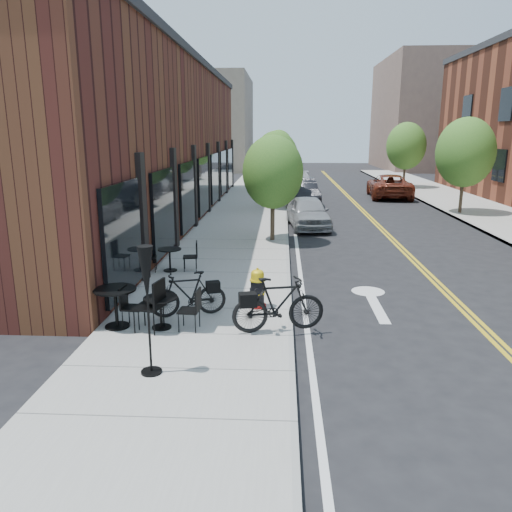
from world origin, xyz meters
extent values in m
plane|color=black|center=(0.00, 0.00, 0.00)|extent=(120.00, 120.00, 0.00)
cube|color=#9E9B93|center=(-2.00, 10.00, 0.06)|extent=(4.00, 70.00, 0.12)
cube|color=#411815|center=(-6.50, 14.00, 3.50)|extent=(5.00, 28.00, 7.00)
cube|color=#726656|center=(-8.00, 48.00, 5.00)|extent=(8.00, 14.00, 10.00)
cube|color=brown|center=(16.00, 50.00, 6.00)|extent=(10.00, 16.00, 12.00)
cylinder|color=#382B1E|center=(-0.60, 9.00, 0.93)|extent=(0.16, 0.16, 1.61)
ellipsoid|color=#326C22|center=(-0.60, 9.00, 2.61)|extent=(2.20, 2.20, 2.64)
cylinder|color=#382B1E|center=(-0.60, 17.00, 0.96)|extent=(0.16, 0.16, 1.68)
ellipsoid|color=#326C22|center=(-0.60, 17.00, 2.72)|extent=(2.30, 2.30, 2.76)
cylinder|color=#382B1E|center=(-0.60, 25.00, 0.91)|extent=(0.16, 0.16, 1.57)
ellipsoid|color=#326C22|center=(-0.60, 25.00, 2.54)|extent=(2.10, 2.10, 2.52)
cylinder|color=#382B1E|center=(-0.60, 33.00, 0.98)|extent=(0.16, 0.16, 1.71)
ellipsoid|color=#326C22|center=(-0.60, 33.00, 2.79)|extent=(2.40, 2.40, 2.88)
cylinder|color=#382B1E|center=(8.60, 16.00, 1.03)|extent=(0.16, 0.16, 1.82)
ellipsoid|color=#326C22|center=(8.60, 16.00, 3.06)|extent=(2.80, 2.80, 3.36)
cylinder|color=#382B1E|center=(8.60, 28.00, 1.03)|extent=(0.16, 0.16, 1.82)
ellipsoid|color=#326C22|center=(8.60, 28.00, 3.06)|extent=(2.80, 2.80, 3.36)
cylinder|color=maroon|center=(-0.79, 1.64, 0.15)|extent=(0.51, 0.51, 0.06)
cylinder|color=black|center=(-0.79, 1.64, 0.45)|extent=(0.39, 0.39, 0.60)
cylinder|color=yellow|center=(-0.79, 1.64, 0.76)|extent=(0.44, 0.44, 0.04)
cylinder|color=yellow|center=(-0.79, 1.64, 0.84)|extent=(0.38, 0.38, 0.14)
ellipsoid|color=yellow|center=(-0.79, 1.64, 0.92)|extent=(0.37, 0.37, 0.17)
cylinder|color=yellow|center=(-0.79, 1.64, 1.01)|extent=(0.06, 0.06, 0.06)
imported|color=black|center=(-2.25, 0.99, 0.61)|extent=(1.71, 0.93, 0.99)
imported|color=black|center=(-0.30, 0.23, 0.68)|extent=(1.95, 0.96, 1.13)
cylinder|color=black|center=(-2.68, 0.26, 0.13)|extent=(0.43, 0.43, 0.03)
cylinder|color=black|center=(-2.68, 0.26, 0.44)|extent=(0.06, 0.06, 0.63)
cylinder|color=black|center=(-2.68, 0.26, 0.76)|extent=(0.74, 0.74, 0.03)
cylinder|color=black|center=(-3.60, 0.27, 0.14)|extent=(0.59, 0.59, 0.03)
cylinder|color=black|center=(-3.60, 0.27, 0.52)|extent=(0.08, 0.08, 0.79)
cylinder|color=black|center=(-3.60, 0.27, 0.92)|extent=(1.02, 1.02, 0.03)
cylinder|color=black|center=(-3.45, 4.56, 0.13)|extent=(0.44, 0.44, 0.03)
cylinder|color=black|center=(-3.45, 4.56, 0.44)|extent=(0.06, 0.06, 0.62)
cylinder|color=black|center=(-3.45, 4.56, 0.76)|extent=(0.77, 0.77, 0.03)
cylinder|color=black|center=(-2.39, -1.68, 0.14)|extent=(0.35, 0.35, 0.04)
cylinder|color=black|center=(-2.39, -1.68, 1.19)|extent=(0.04, 0.04, 2.09)
cone|color=black|center=(-2.39, -1.68, 1.82)|extent=(0.25, 0.25, 0.92)
imported|color=gray|center=(0.86, 12.12, 0.67)|extent=(1.99, 4.10, 1.35)
imported|color=black|center=(0.80, 18.85, 0.76)|extent=(2.06, 4.73, 1.51)
imported|color=#B3B3B8|center=(0.86, 24.94, 0.69)|extent=(2.08, 4.82, 1.38)
imported|color=maroon|center=(6.47, 22.74, 0.73)|extent=(2.80, 5.43, 1.46)
camera|label=1|loc=(-0.25, -9.15, 3.99)|focal=35.00mm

